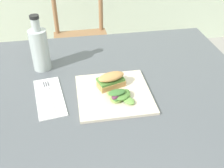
% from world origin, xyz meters
% --- Properties ---
extents(dining_table, '(1.28, 0.87, 0.74)m').
position_xyz_m(dining_table, '(-0.02, 0.19, 0.62)').
color(dining_table, '#51565B').
rests_on(dining_table, ground).
extents(chair_wooden_far, '(0.41, 0.41, 0.87)m').
position_xyz_m(chair_wooden_far, '(0.02, 1.18, 0.45)').
color(chair_wooden_far, '#8E6642').
rests_on(chair_wooden_far, ground).
extents(plate_lunch, '(0.26, 0.26, 0.01)m').
position_xyz_m(plate_lunch, '(0.08, 0.12, 0.74)').
color(plate_lunch, beige).
rests_on(plate_lunch, dining_table).
extents(sandwich_half_front, '(0.11, 0.09, 0.06)m').
position_xyz_m(sandwich_half_front, '(0.08, 0.16, 0.78)').
color(sandwich_half_front, tan).
rests_on(sandwich_half_front, plate_lunch).
extents(salad_mixed_greens, '(0.10, 0.10, 0.03)m').
position_xyz_m(salad_mixed_greens, '(0.10, 0.08, 0.76)').
color(salad_mixed_greens, '#84A84C').
rests_on(salad_mixed_greens, plate_lunch).
extents(napkin_folded, '(0.13, 0.24, 0.00)m').
position_xyz_m(napkin_folded, '(-0.15, 0.14, 0.74)').
color(napkin_folded, white).
rests_on(napkin_folded, dining_table).
extents(fork_on_napkin, '(0.05, 0.19, 0.00)m').
position_xyz_m(fork_on_napkin, '(-0.15, 0.16, 0.75)').
color(fork_on_napkin, silver).
rests_on(fork_on_napkin, napkin_folded).
extents(bottle_cold_brew, '(0.07, 0.07, 0.23)m').
position_xyz_m(bottle_cold_brew, '(-0.18, 0.35, 0.82)').
color(bottle_cold_brew, black).
rests_on(bottle_cold_brew, dining_table).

